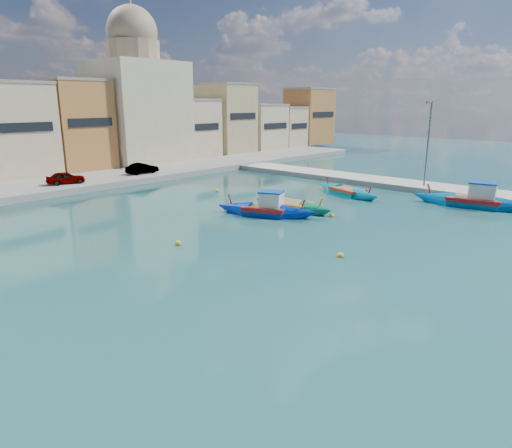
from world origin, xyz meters
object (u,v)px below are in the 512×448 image
luzzu_blue_cabin (266,211)px  luzzu_cyan_mid (347,193)px  luzzu_turquoise_cabin (474,202)px  quay_street_lamp (428,143)px  luzzu_green (291,207)px  church_block (136,97)px

luzzu_blue_cabin → luzzu_cyan_mid: size_ratio=1.03×
luzzu_turquoise_cabin → luzzu_blue_cabin: (-12.97, 10.21, -0.03)m
luzzu_blue_cabin → luzzu_cyan_mid: 10.24m
quay_street_lamp → luzzu_cyan_mid: quay_street_lamp is taller
luzzu_turquoise_cabin → luzzu_green: (-10.49, 9.83, -0.13)m
church_block → quay_street_lamp: church_block is taller
quay_street_lamp → luzzu_blue_cabin: (-16.63, 4.63, -4.00)m
luzzu_turquoise_cabin → church_block: bearing=95.5°
church_block → luzzu_blue_cabin: 31.82m
quay_street_lamp → luzzu_blue_cabin: size_ratio=1.02×
church_block → luzzu_green: church_block is taller
luzzu_turquoise_cabin → luzzu_blue_cabin: 16.51m
luzzu_turquoise_cabin → luzzu_cyan_mid: luzzu_turquoise_cabin is taller
luzzu_turquoise_cabin → luzzu_blue_cabin: bearing=141.8°
church_block → luzzu_cyan_mid: size_ratio=2.51×
church_block → luzzu_turquoise_cabin: size_ratio=1.97×
luzzu_turquoise_cabin → quay_street_lamp: bearing=56.7°
luzzu_blue_cabin → luzzu_green: luzzu_blue_cabin is taller
luzzu_blue_cabin → luzzu_green: 2.51m
luzzu_turquoise_cabin → luzzu_green: 14.37m
church_block → luzzu_cyan_mid: (1.04, -29.88, -8.18)m
church_block → luzzu_turquoise_cabin: church_block is taller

